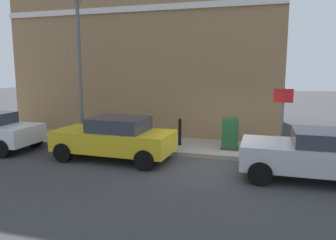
% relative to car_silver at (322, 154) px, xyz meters
% --- Properties ---
extents(ground, '(80.00, 80.00, 0.00)m').
position_rel_car_silver_xyz_m(ground, '(0.56, 2.85, -0.74)').
color(ground, '#38383A').
extents(sidewalk, '(2.48, 30.00, 0.15)m').
position_rel_car_silver_xyz_m(sidewalk, '(2.52, 8.85, -0.67)').
color(sidewalk, gray).
rests_on(sidewalk, ground).
extents(corner_building, '(7.85, 12.50, 9.68)m').
position_rel_car_silver_xyz_m(corner_building, '(7.63, 7.10, 4.10)').
color(corner_building, olive).
rests_on(corner_building, ground).
extents(car_silver, '(1.96, 4.22, 1.40)m').
position_rel_car_silver_xyz_m(car_silver, '(0.00, 0.00, 0.00)').
color(car_silver, '#B7B7BC').
rests_on(car_silver, ground).
extents(car_yellow, '(1.93, 4.05, 1.45)m').
position_rel_car_silver_xyz_m(car_yellow, '(0.29, 6.35, 0.01)').
color(car_yellow, gold).
rests_on(car_yellow, ground).
extents(utility_cabinet, '(0.46, 0.61, 1.15)m').
position_rel_car_silver_xyz_m(utility_cabinet, '(2.26, 2.72, -0.06)').
color(utility_cabinet, '#1E4C28').
rests_on(utility_cabinet, sidewalk).
extents(bollard_near_cabinet, '(0.14, 0.14, 1.04)m').
position_rel_car_silver_xyz_m(bollard_near_cabinet, '(2.36, 4.63, -0.04)').
color(bollard_near_cabinet, black).
rests_on(bollard_near_cabinet, sidewalk).
extents(bollard_far_kerb, '(0.14, 0.14, 1.04)m').
position_rel_car_silver_xyz_m(bollard_far_kerb, '(1.53, 6.48, -0.04)').
color(bollard_far_kerb, black).
rests_on(bollard_far_kerb, sidewalk).
extents(street_sign, '(0.08, 0.60, 2.30)m').
position_rel_car_silver_xyz_m(street_sign, '(1.55, 1.00, 0.92)').
color(street_sign, '#59595B').
rests_on(street_sign, sidewalk).
extents(lamppost, '(0.20, 0.44, 5.72)m').
position_rel_car_silver_xyz_m(lamppost, '(2.15, 8.74, 2.56)').
color(lamppost, '#59595B').
rests_on(lamppost, sidewalk).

